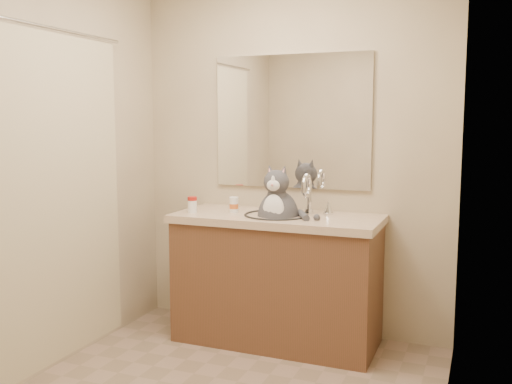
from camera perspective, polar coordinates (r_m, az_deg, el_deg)
room at (r=2.77m, az=-4.62°, el=1.82°), size 2.22×2.52×2.42m
vanity at (r=3.79m, az=2.12°, el=-8.38°), size 1.34×0.59×1.12m
mirror at (r=3.91m, az=3.55°, el=7.03°), size 1.10×0.02×0.90m
shower_curtain at (r=3.47m, az=-19.53°, el=-0.32°), size 0.02×1.30×1.93m
cat at (r=3.66m, az=2.21°, el=-2.17°), size 0.39×0.31×0.54m
pill_bottle_redcap at (r=3.80m, az=-6.38°, el=-1.26°), size 0.08×0.08×0.11m
pill_bottle_orange at (r=3.80m, az=-2.22°, el=-1.30°), size 0.07×0.07×0.10m
grey_canister at (r=3.83m, az=-2.28°, el=-1.49°), size 0.04×0.04×0.06m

